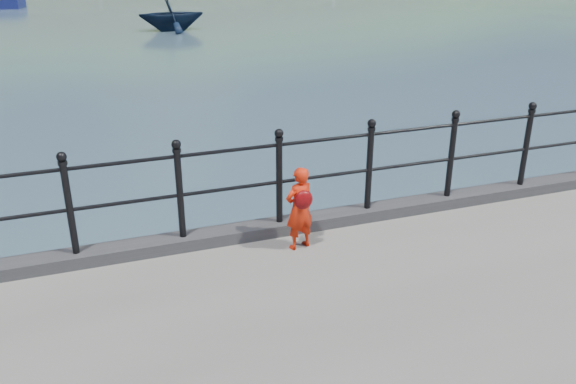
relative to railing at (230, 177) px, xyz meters
name	(u,v)px	position (x,y,z in m)	size (l,w,h in m)	color
ground	(233,302)	(0.00, 0.15, -1.82)	(600.00, 600.00, 0.00)	#2D4251
kerb	(233,234)	(0.00, 0.00, -0.75)	(60.00, 0.30, 0.15)	#28282B
railing	(230,177)	(0.00, 0.00, 0.00)	(18.11, 0.11, 1.20)	black
far_shore	(175,4)	(38.34, 239.56, -24.39)	(830.00, 200.00, 156.00)	#333A21
child	(300,208)	(0.69, -0.46, -0.31)	(0.42, 0.35, 1.01)	red
launch_navy	(171,14)	(3.07, 23.40, -1.04)	(2.57, 2.97, 1.57)	black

